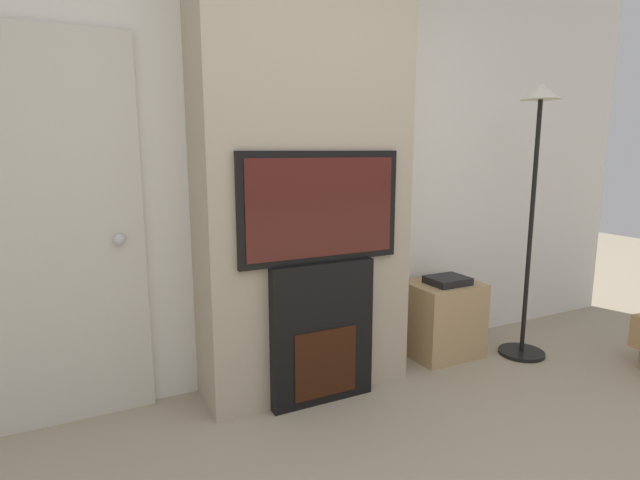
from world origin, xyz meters
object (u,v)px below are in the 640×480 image
fireplace (320,332)px  media_stand (442,317)px  television (320,207)px  floor_lamp (535,177)px

fireplace → media_stand: fireplace is taller
television → media_stand: (1.05, 0.19, -0.84)m
fireplace → television: bearing=-90.0°
fireplace → floor_lamp: 1.76m
television → floor_lamp: 1.55m
fireplace → media_stand: (1.05, 0.19, -0.14)m
floor_lamp → media_stand: 1.12m
floor_lamp → media_stand: floor_lamp is taller
floor_lamp → television: bearing=177.3°
fireplace → floor_lamp: floor_lamp is taller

